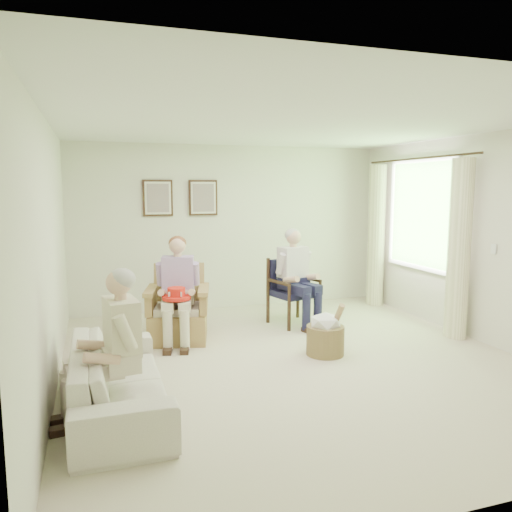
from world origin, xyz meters
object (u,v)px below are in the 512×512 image
(wood_armchair, at_px, (292,288))
(person_dark, at_px, (296,271))
(sofa, at_px, (118,378))
(red_hat, at_px, (176,295))
(hatbox, at_px, (326,334))
(person_wicker, at_px, (179,283))
(wicker_armchair, at_px, (178,316))
(person_sofa, at_px, (117,338))

(wood_armchair, height_order, person_dark, person_dark)
(sofa, bearing_deg, red_hat, -26.11)
(person_dark, distance_m, hatbox, 1.40)
(wood_armchair, height_order, hatbox, wood_armchair)
(wood_armchair, relative_size, person_wicker, 0.70)
(wood_armchair, xyz_separation_m, person_wicker, (-1.69, -0.43, 0.25))
(hatbox, bearing_deg, wood_armchair, 83.67)
(wood_armchair, bearing_deg, person_wicker, 179.43)
(wicker_armchair, height_order, person_sofa, person_sofa)
(wood_armchair, xyz_separation_m, hatbox, (-0.16, -1.44, -0.25))
(person_sofa, xyz_separation_m, hatbox, (2.36, 0.95, -0.45))
(wicker_armchair, bearing_deg, sofa, -99.86)
(wood_armchair, height_order, person_wicker, person_wicker)
(person_sofa, height_order, red_hat, person_sofa)
(sofa, xyz_separation_m, red_hat, (0.77, 1.57, 0.37))
(hatbox, bearing_deg, person_sofa, -158.04)
(person_wicker, xyz_separation_m, red_hat, (-0.06, -0.20, -0.10))
(sofa, xyz_separation_m, person_sofa, (0.00, -0.19, 0.42))
(sofa, bearing_deg, person_dark, -50.93)
(sofa, xyz_separation_m, hatbox, (2.36, 0.77, -0.04))
(red_hat, bearing_deg, wood_armchair, 19.86)
(person_dark, relative_size, red_hat, 3.87)
(sofa, bearing_deg, person_sofa, -180.00)
(wood_armchair, relative_size, hatbox, 1.42)
(sofa, distance_m, person_dark, 3.29)
(wood_armchair, relative_size, sofa, 0.46)
(person_wicker, distance_m, person_sofa, 2.13)
(wicker_armchair, xyz_separation_m, red_hat, (-0.06, -0.33, 0.35))
(red_hat, bearing_deg, wicker_armchair, 79.34)
(person_dark, bearing_deg, person_sofa, -153.34)
(wicker_armchair, bearing_deg, wood_armchair, 24.00)
(wood_armchair, distance_m, person_dark, 0.32)
(wicker_armchair, height_order, person_wicker, person_wicker)
(wood_armchair, distance_m, sofa, 3.36)
(wicker_armchair, height_order, red_hat, wicker_armchair)
(wicker_armchair, distance_m, wood_armchair, 1.73)
(person_dark, height_order, hatbox, person_dark)
(sofa, height_order, red_hat, red_hat)
(red_hat, bearing_deg, person_dark, 15.35)
(wood_armchair, bearing_deg, person_dark, -104.89)
(person_dark, distance_m, person_sofa, 3.37)
(red_hat, bearing_deg, person_sofa, -113.63)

